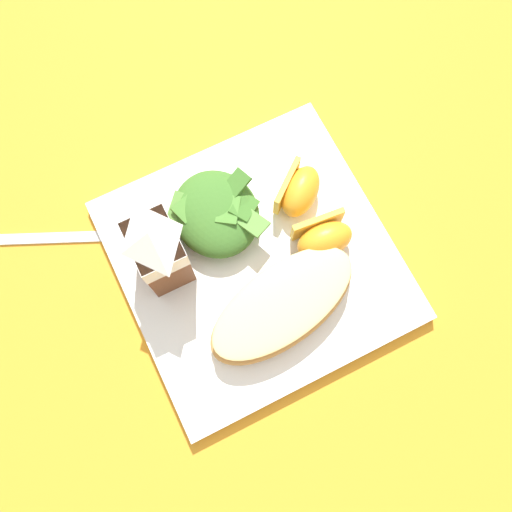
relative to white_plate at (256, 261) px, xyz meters
The scene contains 8 objects.
ground 0.01m from the white_plate, ahead, with size 3.00×3.00×0.00m, color orange.
white_plate is the anchor object (origin of this frame).
cheesy_pizza_bread 0.07m from the white_plate, behind, with size 0.11×0.18×0.04m.
green_salad_pile 0.07m from the white_plate, 17.34° to the left, with size 0.10×0.10×0.05m.
milk_carton 0.12m from the white_plate, 67.93° to the left, with size 0.06×0.04×0.11m.
orange_wedge_front 0.08m from the white_plate, 103.84° to the right, with size 0.04×0.06×0.04m.
orange_wedge_middle 0.09m from the white_plate, 59.84° to the right, with size 0.07×0.07×0.04m.
metal_fork 0.25m from the white_plate, 57.30° to the left, with size 0.09×0.18×0.01m.
Camera 1 is at (-0.14, 0.07, 0.59)m, focal length 39.20 mm.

